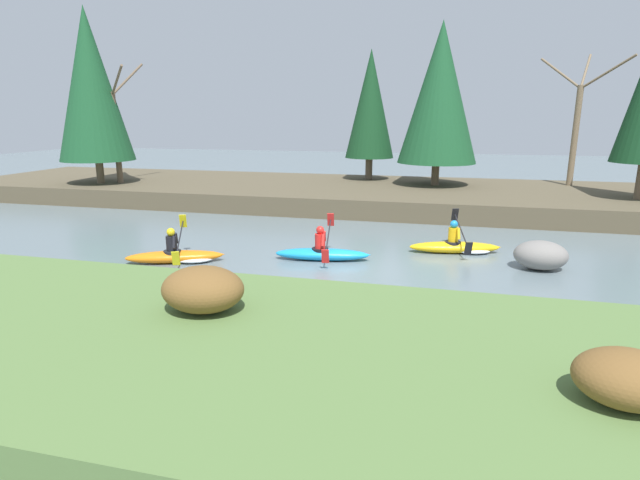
{
  "coord_description": "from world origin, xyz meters",
  "views": [
    {
      "loc": [
        2.07,
        -12.76,
        4.05
      ],
      "look_at": [
        -1.34,
        0.85,
        0.55
      ],
      "focal_mm": 28.0,
      "sensor_mm": 36.0,
      "label": 1
    }
  ],
  "objects": [
    {
      "name": "bare_tree_upstream",
      "position": [
        -13.55,
        8.9,
        3.54
      ],
      "size": [
        3.21,
        3.17,
        5.78
      ],
      "color": "brown",
      "rests_on": "riverbank_far"
    },
    {
      "name": "kayaker_trailing",
      "position": [
        -5.14,
        -0.53,
        0.2
      ],
      "size": [
        2.73,
        1.98,
        1.2
      ],
      "rotation": [
        0.0,
        0.0,
        0.39
      ],
      "color": "orange",
      "rests_on": "ground"
    },
    {
      "name": "riverbank_far",
      "position": [
        0.0,
        10.78,
        0.41
      ],
      "size": [
        44.0,
        8.76,
        0.81
      ],
      "color": "brown",
      "rests_on": "ground"
    },
    {
      "name": "riverbank_near",
      "position": [
        0.0,
        -6.47,
        0.44
      ],
      "size": [
        44.0,
        5.78,
        0.87
      ],
      "color": "#56753D",
      "rests_on": "ground"
    },
    {
      "name": "shrub_clump_second",
      "position": [
        4.19,
        -7.03,
        1.19
      ],
      "size": [
        1.17,
        0.98,
        0.64
      ],
      "color": "brown",
      "rests_on": "riverbank_near"
    },
    {
      "name": "conifer_tree_left",
      "position": [
        -1.8,
        13.19,
        4.61
      ],
      "size": [
        2.49,
        2.49,
        6.48
      ],
      "color": "brown",
      "rests_on": "riverbank_far"
    },
    {
      "name": "bare_tree_mid_upstream",
      "position": [
        7.91,
        13.33,
        3.7
      ],
      "size": [
        3.39,
        3.35,
        6.13
      ],
      "color": "#7A664C",
      "rests_on": "riverbank_far"
    },
    {
      "name": "kayaker_lead",
      "position": [
        2.59,
        2.46,
        0.2
      ],
      "size": [
        2.79,
        2.06,
        1.2
      ],
      "rotation": [
        0.0,
        0.0,
        0.2
      ],
      "color": "yellow",
      "rests_on": "ground"
    },
    {
      "name": "boulder_midstream",
      "position": [
        4.71,
        1.26,
        0.39
      ],
      "size": [
        1.39,
        1.09,
        0.79
      ],
      "color": "gray",
      "rests_on": "ground"
    },
    {
      "name": "kayaker_middle",
      "position": [
        -1.22,
        0.69,
        0.22
      ],
      "size": [
        2.8,
        2.07,
        1.2
      ],
      "rotation": [
        0.0,
        0.0,
        0.15
      ],
      "color": "#1993D6",
      "rests_on": "ground"
    },
    {
      "name": "ground_plane",
      "position": [
        0.0,
        0.0,
        0.0
      ],
      "size": [
        90.0,
        90.0,
        0.0
      ],
      "primitive_type": "plane",
      "color": "slate"
    },
    {
      "name": "conifer_tree_far_left",
      "position": [
        -14.49,
        8.57,
        5.47
      ],
      "size": [
        3.49,
        3.49,
        8.2
      ],
      "color": "#7A664C",
      "rests_on": "riverbank_far"
    },
    {
      "name": "shrub_clump_nearest",
      "position": [
        -1.73,
        -5.63,
        1.25
      ],
      "size": [
        1.4,
        1.16,
        0.76
      ],
      "color": "brown",
      "rests_on": "riverbank_near"
    },
    {
      "name": "conifer_tree_mid_left",
      "position": [
        1.62,
        11.81,
        5.06
      ],
      "size": [
        3.67,
        3.67,
        7.43
      ],
      "color": "brown",
      "rests_on": "riverbank_far"
    }
  ]
}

